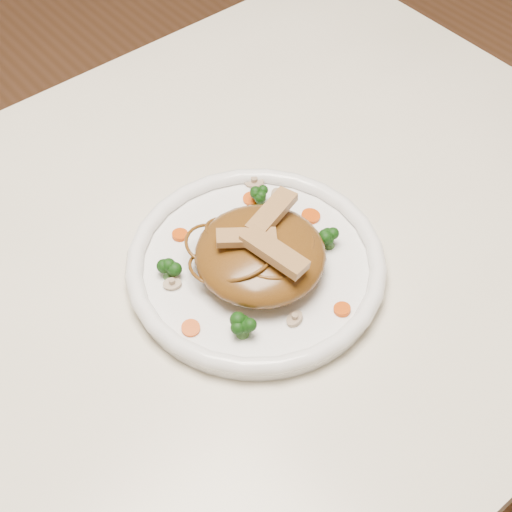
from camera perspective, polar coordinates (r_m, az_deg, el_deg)
table at (r=0.93m, az=-4.86°, el=-5.20°), size 1.20×0.80×0.75m
plate at (r=0.85m, az=0.00°, el=-0.95°), size 0.33×0.33×0.02m
noodle_mound at (r=0.82m, az=0.33°, el=0.14°), size 0.17×0.17×0.05m
chicken_a at (r=0.81m, az=1.22°, el=3.34°), size 0.08×0.04×0.01m
chicken_b at (r=0.79m, az=-0.74°, el=1.42°), size 0.06×0.05×0.01m
chicken_c at (r=0.78m, az=1.39°, el=0.30°), size 0.04×0.08×0.01m
broccoli_0 at (r=0.89m, az=0.36°, el=4.65°), size 0.03×0.03×0.03m
broccoli_1 at (r=0.82m, az=-6.72°, el=-0.95°), size 0.03×0.03×0.03m
broccoli_2 at (r=0.77m, az=-1.05°, el=-5.37°), size 0.03×0.03×0.03m
broccoli_3 at (r=0.85m, az=5.64°, el=1.51°), size 0.04×0.04×0.03m
carrot_0 at (r=0.91m, az=-0.39°, el=4.38°), size 0.02×0.02×0.00m
carrot_1 at (r=0.79m, az=-5.00°, el=-5.51°), size 0.02×0.02×0.00m
carrot_2 at (r=0.89m, az=4.19°, el=3.05°), size 0.03×0.03×0.00m
carrot_3 at (r=0.87m, az=-5.82°, el=1.62°), size 0.02×0.02×0.00m
carrot_4 at (r=0.81m, az=6.58°, el=-4.06°), size 0.02×0.02×0.00m
mushroom_0 at (r=0.79m, az=2.96°, el=-4.83°), size 0.02×0.02×0.01m
mushroom_1 at (r=0.91m, az=1.73°, el=4.57°), size 0.03×0.03×0.01m
mushroom_2 at (r=0.82m, az=-6.40°, el=-2.15°), size 0.03×0.03×0.01m
mushroom_3 at (r=0.92m, az=-0.14°, el=5.62°), size 0.03×0.03×0.01m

